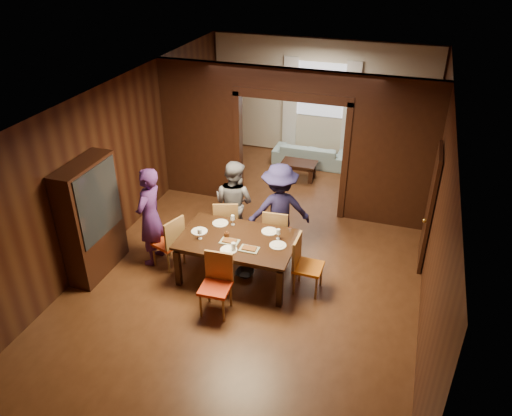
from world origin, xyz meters
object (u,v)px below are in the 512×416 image
(person_grey, at_px, (234,203))
(dining_table, at_px, (238,258))
(chair_far_l, at_px, (226,222))
(person_navy, at_px, (279,210))
(chair_far_r, at_px, (277,232))
(coffee_table, at_px, (299,170))
(sofa, at_px, (310,154))
(chair_left, at_px, (168,241))
(hutch, at_px, (91,219))
(chair_right, at_px, (309,266))
(person_purple, at_px, (150,217))
(chair_near, at_px, (215,286))

(person_grey, bearing_deg, dining_table, 128.76)
(person_grey, height_order, chair_far_l, person_grey)
(person_navy, xyz_separation_m, chair_far_r, (0.00, -0.12, -0.37))
(coffee_table, bearing_deg, chair_far_r, -83.21)
(chair_far_r, bearing_deg, person_navy, -92.71)
(sofa, bearing_deg, chair_far_r, 94.46)
(coffee_table, distance_m, chair_left, 4.22)
(coffee_table, relative_size, hutch, 0.40)
(chair_right, distance_m, chair_far_r, 1.10)
(chair_left, height_order, chair_far_l, same)
(person_purple, relative_size, hutch, 0.89)
(dining_table, xyz_separation_m, chair_near, (-0.02, -0.93, 0.10))
(chair_near, bearing_deg, person_navy, 73.33)
(chair_far_l, xyz_separation_m, chair_far_r, (0.96, -0.02, 0.00))
(person_purple, xyz_separation_m, chair_left, (0.31, -0.04, -0.40))
(sofa, bearing_deg, coffee_table, 85.76)
(chair_far_l, distance_m, chair_far_r, 0.96)
(person_purple, distance_m, chair_far_r, 2.20)
(sofa, relative_size, coffee_table, 2.21)
(chair_left, relative_size, chair_far_r, 1.00)
(coffee_table, distance_m, chair_right, 4.10)
(chair_right, bearing_deg, sofa, 13.40)
(person_navy, distance_m, chair_left, 1.99)
(sofa, bearing_deg, person_purple, 70.67)
(person_purple, xyz_separation_m, coffee_table, (1.63, 3.96, -0.69))
(person_purple, relative_size, dining_table, 0.94)
(sofa, bearing_deg, hutch, 65.33)
(sofa, bearing_deg, dining_table, 88.55)
(sofa, distance_m, chair_far_r, 4.01)
(person_purple, bearing_deg, coffee_table, 158.47)
(dining_table, height_order, chair_near, chair_near)
(chair_far_r, distance_m, chair_near, 1.80)
(person_grey, height_order, chair_near, person_grey)
(chair_right, distance_m, hutch, 3.60)
(person_navy, bearing_deg, person_purple, 0.46)
(chair_far_l, xyz_separation_m, hutch, (-1.81, -1.38, 0.52))
(person_navy, xyz_separation_m, chair_left, (-1.69, -0.98, -0.37))
(person_purple, xyz_separation_m, person_navy, (2.00, 0.95, -0.03))
(chair_right, bearing_deg, chair_far_r, 44.00)
(sofa, relative_size, chair_far_r, 1.82)
(coffee_table, bearing_deg, hutch, -118.09)
(chair_far_r, height_order, chair_near, same)
(chair_left, height_order, hutch, hutch)
(chair_right, bearing_deg, chair_near, 128.86)
(coffee_table, height_order, chair_far_l, chair_far_l)
(chair_left, xyz_separation_m, chair_right, (2.44, 0.06, 0.00))
(chair_far_l, bearing_deg, coffee_table, -120.02)
(person_purple, bearing_deg, chair_left, 84.10)
(chair_far_l, bearing_deg, chair_far_r, 159.25)
(person_grey, relative_size, sofa, 0.92)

